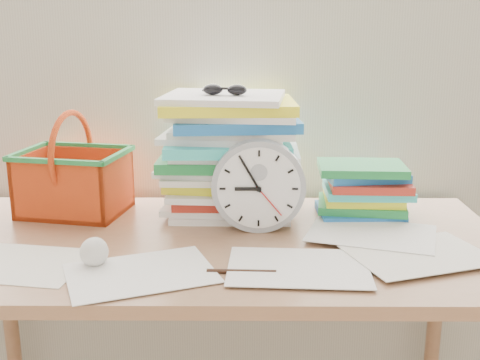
{
  "coord_description": "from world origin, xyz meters",
  "views": [
    {
      "loc": [
        0.06,
        0.24,
        1.26
      ],
      "look_at": [
        0.06,
        1.6,
        0.9
      ],
      "focal_mm": 45.0,
      "sensor_mm": 36.0,
      "label": 1
    }
  ],
  "objects_px": {
    "book_stack": "(363,190)",
    "basket": "(73,164)",
    "clock": "(258,186)",
    "desk": "(217,268)",
    "paper_stack": "(231,154)"
  },
  "relations": [
    {
      "from": "desk",
      "to": "paper_stack",
      "type": "distance_m",
      "value": 0.33
    },
    {
      "from": "clock",
      "to": "book_stack",
      "type": "relative_size",
      "value": 0.93
    },
    {
      "from": "clock",
      "to": "paper_stack",
      "type": "bearing_deg",
      "value": 115.07
    },
    {
      "from": "paper_stack",
      "to": "book_stack",
      "type": "distance_m",
      "value": 0.37
    },
    {
      "from": "clock",
      "to": "basket",
      "type": "bearing_deg",
      "value": 164.04
    },
    {
      "from": "desk",
      "to": "basket",
      "type": "height_order",
      "value": "basket"
    },
    {
      "from": "book_stack",
      "to": "basket",
      "type": "height_order",
      "value": "basket"
    },
    {
      "from": "clock",
      "to": "book_stack",
      "type": "bearing_deg",
      "value": 21.22
    },
    {
      "from": "basket",
      "to": "paper_stack",
      "type": "bearing_deg",
      "value": 12.69
    },
    {
      "from": "paper_stack",
      "to": "book_stack",
      "type": "xyz_separation_m",
      "value": [
        0.35,
        -0.04,
        -0.09
      ]
    },
    {
      "from": "clock",
      "to": "basket",
      "type": "height_order",
      "value": "basket"
    },
    {
      "from": "clock",
      "to": "book_stack",
      "type": "xyz_separation_m",
      "value": [
        0.28,
        0.11,
        -0.04
      ]
    },
    {
      "from": "paper_stack",
      "to": "book_stack",
      "type": "relative_size",
      "value": 1.46
    },
    {
      "from": "paper_stack",
      "to": "clock",
      "type": "xyz_separation_m",
      "value": [
        0.07,
        -0.15,
        -0.05
      ]
    },
    {
      "from": "paper_stack",
      "to": "basket",
      "type": "bearing_deg",
      "value": -178.56
    }
  ]
}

